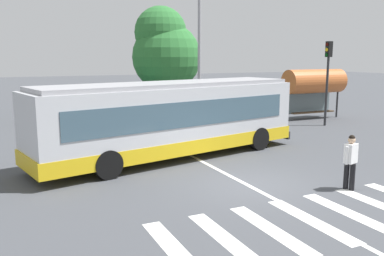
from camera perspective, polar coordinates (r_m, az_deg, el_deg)
name	(u,v)px	position (r m, az deg, el deg)	size (l,w,h in m)	color
ground_plane	(250,185)	(13.36, 8.10, -7.85)	(160.00, 160.00, 0.00)	#424449
city_transit_bus	(172,119)	(16.42, -2.81, 1.27)	(11.81, 4.98, 3.06)	black
pedestrian_crossing_street	(350,159)	(13.41, 21.24, -4.07)	(0.56, 0.36, 1.72)	black
parked_car_champagne	(48,110)	(27.32, -19.41, 2.44)	(1.95, 4.54, 1.35)	black
parked_car_black	(91,108)	(27.52, -13.96, 2.76)	(2.09, 4.60, 1.35)	black
parked_car_teal	(131,106)	(28.18, -8.47, 3.11)	(2.12, 4.61, 1.35)	black
parked_car_charcoal	(168,104)	(29.14, -3.41, 3.42)	(1.95, 4.54, 1.35)	black
traffic_light_far_corner	(328,70)	(25.36, 18.42, 7.71)	(0.33, 0.32, 4.94)	#28282B
bus_stop_shelter	(314,82)	(27.91, 16.68, 6.14)	(4.25, 1.54, 3.25)	#28282B
twin_arm_street_lamp	(199,39)	(24.82, 1.04, 12.34)	(5.02, 0.32, 8.13)	#939399
background_tree_right	(165,50)	(30.04, -3.81, 10.83)	(4.97, 4.97, 7.63)	brown
crosswalk_painted_stripes	(311,220)	(10.91, 16.30, -12.27)	(7.87, 3.08, 0.01)	silver
lane_center_line	(218,170)	(14.95, 3.63, -5.81)	(0.16, 24.00, 0.01)	silver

